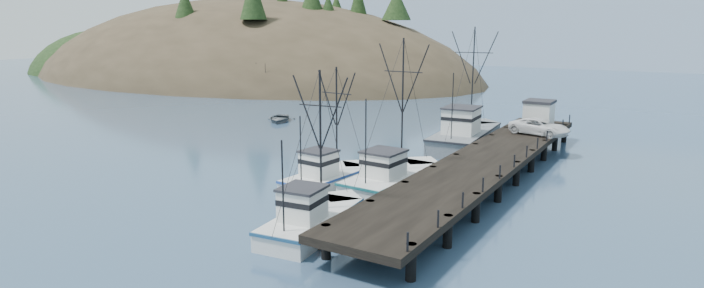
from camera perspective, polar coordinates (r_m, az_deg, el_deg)
name	(u,v)px	position (r m, az deg, el deg)	size (l,w,h in m)	color
ground	(227,205)	(41.06, -12.91, -6.22)	(400.00, 400.00, 0.00)	#2F4A6A
pier	(486,161)	(47.07, 13.71, -1.77)	(6.00, 44.00, 2.00)	black
headland	(229,93)	(148.66, -12.64, 5.18)	(134.80, 78.00, 51.00)	#382D1E
distant_ridge	(623,67)	(198.90, 26.37, 7.22)	(360.00, 40.00, 26.00)	#9EB2C6
distant_ridge_far	(486,59)	(223.54, 13.78, 8.53)	(180.00, 25.00, 18.00)	silver
moored_sailboats	(312,94)	(103.12, -4.22, 5.21)	(19.14, 16.14, 6.35)	silver
trawler_near	(314,219)	(35.03, -3.93, -7.75)	(4.22, 10.23, 10.46)	silver
trawler_mid	(330,177)	(44.27, -2.29, -3.47)	(4.10, 9.90, 9.96)	silver
trawler_far	(394,176)	(44.57, 4.41, -3.38)	(4.53, 12.04, 12.18)	silver
work_vessel	(466,135)	(60.28, 11.79, 0.89)	(5.51, 15.60, 13.02)	slate
pier_shed	(539,113)	(63.84, 18.85, 3.11)	(3.00, 3.20, 2.80)	silver
pickup_truck	(540,127)	(58.28, 18.92, 1.70)	(2.73, 5.92, 1.64)	silver
motorboat	(279,121)	(75.56, -7.55, 2.34)	(3.92, 5.50, 1.14)	#4E5457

